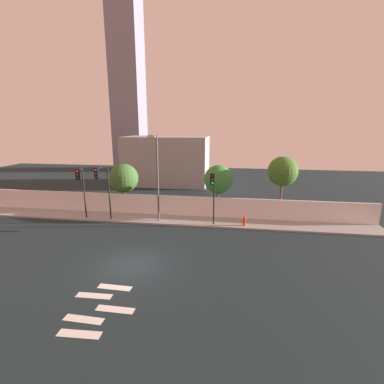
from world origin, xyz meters
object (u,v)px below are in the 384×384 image
at_px(traffic_light_right, 81,183).
at_px(roadside_tree_midleft, 218,179).
at_px(roadside_tree_midright, 283,172).
at_px(street_lamp_curbside, 157,171).
at_px(traffic_light_left, 213,187).
at_px(traffic_light_center, 103,182).
at_px(fire_hydrant, 244,221).
at_px(roadside_tree_leftmost, 124,178).

relative_size(traffic_light_right, roadside_tree_midleft, 0.96).
bearing_deg(roadside_tree_midright, street_lamp_curbside, -163.23).
xyz_separation_m(traffic_light_left, traffic_light_center, (-9.16, -0.23, 0.23)).
height_order(traffic_light_center, fire_hydrant, traffic_light_center).
bearing_deg(traffic_light_center, street_lamp_curbside, 9.00).
relative_size(fire_hydrant, roadside_tree_midleft, 0.16).
xyz_separation_m(fire_hydrant, roadside_tree_midleft, (-2.38, 3.06, 2.80)).
relative_size(traffic_light_right, roadside_tree_midright, 0.81).
distance_m(street_lamp_curbside, roadside_tree_midleft, 5.94).
xyz_separation_m(street_lamp_curbside, roadside_tree_leftmost, (-4.22, 3.17, -1.28)).
distance_m(street_lamp_curbside, roadside_tree_leftmost, 5.43).
bearing_deg(roadside_tree_midleft, roadside_tree_midright, 0.00).
distance_m(traffic_light_right, fire_hydrant, 14.17).
relative_size(traffic_light_center, traffic_light_right, 1.06).
xyz_separation_m(street_lamp_curbside, fire_hydrant, (7.27, 0.10, -3.94)).
distance_m(traffic_light_left, traffic_light_center, 9.17).
xyz_separation_m(traffic_light_right, fire_hydrant, (13.86, 0.53, -2.88)).
relative_size(traffic_light_left, roadside_tree_midleft, 0.95).
xyz_separation_m(traffic_light_right, roadside_tree_midleft, (11.49, 3.60, -0.08)).
distance_m(fire_hydrant, roadside_tree_midright, 5.77).
xyz_separation_m(traffic_light_left, street_lamp_curbside, (-4.70, 0.47, 1.09)).
height_order(traffic_light_center, roadside_tree_midright, roadside_tree_midright).
distance_m(traffic_light_left, traffic_light_right, 11.29).
xyz_separation_m(street_lamp_curbside, roadside_tree_midright, (10.51, 3.17, -0.27)).
bearing_deg(traffic_light_right, traffic_light_left, -0.21).
bearing_deg(roadside_tree_midright, roadside_tree_midleft, -180.00).
relative_size(traffic_light_left, traffic_light_right, 0.99).
height_order(traffic_light_center, traffic_light_right, traffic_light_center).
height_order(roadside_tree_midleft, roadside_tree_midright, roadside_tree_midright).
bearing_deg(roadside_tree_midleft, fire_hydrant, -52.18).
bearing_deg(roadside_tree_leftmost, street_lamp_curbside, -36.90).
height_order(traffic_light_left, traffic_light_right, traffic_light_right).
bearing_deg(traffic_light_center, roadside_tree_midleft, 22.48).
xyz_separation_m(roadside_tree_leftmost, roadside_tree_midright, (14.72, 0.00, 1.02)).
xyz_separation_m(traffic_light_right, roadside_tree_midright, (17.10, 3.60, 0.79)).
bearing_deg(roadside_tree_midright, fire_hydrant, -136.55).
distance_m(traffic_light_center, roadside_tree_midleft, 10.13).
xyz_separation_m(fire_hydrant, roadside_tree_leftmost, (-11.49, 3.06, 2.65)).
bearing_deg(street_lamp_curbside, roadside_tree_leftmost, 143.10).
bearing_deg(street_lamp_curbside, roadside_tree_midright, 16.77).
xyz_separation_m(traffic_light_left, roadside_tree_leftmost, (-8.91, 3.64, -0.19)).
bearing_deg(street_lamp_curbside, traffic_light_center, -171.00).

